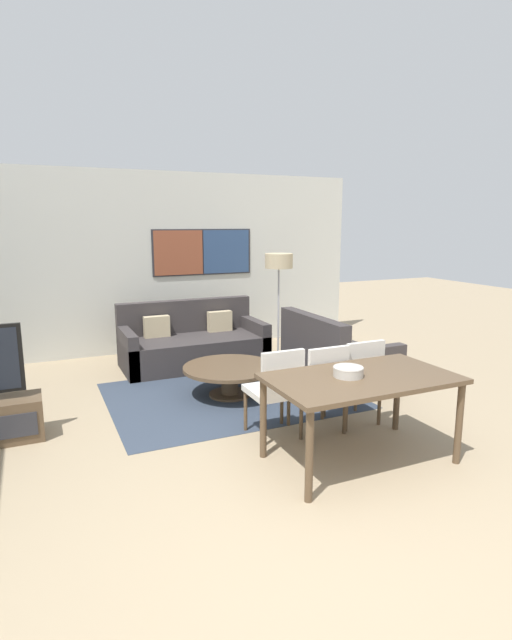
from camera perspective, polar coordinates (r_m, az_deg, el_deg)
name	(u,v)px	position (r m, az deg, el deg)	size (l,w,h in m)	color
ground_plane	(329,546)	(3.51, 8.31, -24.19)	(24.00, 24.00, 0.00)	#9E896B
wall_back	(144,263)	(7.98, -12.63, 6.39)	(7.25, 0.09, 2.80)	silver
area_rug	(230,395)	(6.00, -3.00, -8.57)	(2.78, 2.17, 0.01)	#333D4C
sofa_main	(192,345)	(7.27, -7.32, -2.83)	(2.01, 0.96, 0.90)	#383333
sofa_side	(333,361)	(6.45, 8.83, -4.69)	(0.96, 1.41, 0.90)	#383333
coffee_table	(230,373)	(5.91, -3.02, -6.11)	(1.10, 1.10, 0.36)	brown
dining_table	(361,385)	(4.32, 11.95, -7.28)	(1.57, 0.91, 0.75)	brown
dining_chair_left	(277,387)	(4.71, 2.36, -7.63)	(0.46, 0.46, 0.88)	beige
dining_chair_centre	(321,382)	(4.87, 7.42, -7.08)	(0.46, 0.46, 0.88)	beige
dining_chair_right	(357,375)	(5.14, 11.45, -6.23)	(0.46, 0.46, 0.88)	beige
fruit_bowl	(348,371)	(4.25, 10.49, -5.75)	(0.25, 0.25, 0.08)	#B7B2A8
floor_lamp	(279,267)	(7.54, 2.63, 6.11)	(0.42, 0.42, 1.57)	#2D2D33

